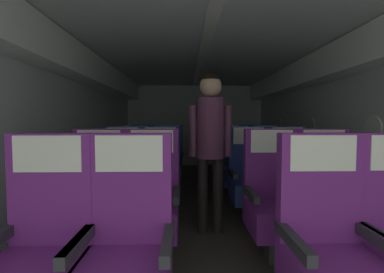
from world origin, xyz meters
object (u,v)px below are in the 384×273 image
(seat_c_right_aisle, at_px, (289,180))
(seat_e_right_window, at_px, (228,159))
(seat_d_right_window, at_px, (237,168))
(seat_a_left_window, at_px, (41,256))
(seat_a_right_window, at_px, (330,253))
(seat_c_right_window, at_px, (250,180))
(flight_attendant, at_px, (210,134))
(seat_e_left_aisle, at_px, (170,159))
(seat_d_left_aisle, at_px, (166,168))
(seat_e_right_aisle, at_px, (253,159))
(seat_a_left_aisle, at_px, (127,254))
(seat_b_right_window, at_px, (274,202))
(seat_d_left_window, at_px, (135,168))
(seat_b_left_window, at_px, (96,204))
(seat_c_left_aisle, at_px, (160,180))
(seat_b_right_aisle, at_px, (328,202))
(seat_d_right_aisle, at_px, (267,167))
(seat_b_left_aisle, at_px, (151,203))
(seat_c_left_window, at_px, (121,181))
(seat_e_left_window, at_px, (144,159))

(seat_c_right_aisle, bearing_deg, seat_e_right_window, 104.94)
(seat_d_right_window, bearing_deg, seat_a_left_window, -119.92)
(seat_a_right_window, bearing_deg, seat_c_right_window, 90.20)
(seat_a_left_window, height_order, seat_e_right_window, same)
(seat_e_right_window, bearing_deg, seat_c_right_window, -90.03)
(flight_attendant, bearing_deg, seat_e_left_aisle, 116.51)
(seat_a_right_window, bearing_deg, seat_d_left_aisle, 111.91)
(seat_e_right_aisle, xyz_separation_m, flight_attendant, (-0.98, -2.12, 0.56))
(seat_a_left_aisle, bearing_deg, seat_a_left_window, -179.45)
(seat_b_right_window, height_order, seat_d_left_window, same)
(seat_d_right_window, distance_m, seat_e_left_aisle, 1.39)
(seat_a_left_aisle, height_order, seat_e_right_window, same)
(seat_b_left_window, distance_m, seat_c_left_aisle, 1.00)
(seat_b_left_window, xyz_separation_m, seat_b_right_aisle, (1.97, 0.01, 0.00))
(seat_d_right_aisle, height_order, seat_d_right_window, same)
(seat_b_left_aisle, relative_size, seat_d_right_aisle, 1.00)
(seat_e_right_window, bearing_deg, seat_a_right_window, -89.91)
(seat_a_left_aisle, relative_size, seat_c_left_aisle, 1.00)
(seat_c_right_window, height_order, seat_e_right_aisle, same)
(seat_c_left_window, height_order, seat_e_right_window, same)
(seat_e_left_window, xyz_separation_m, flight_attendant, (1.02, -2.11, 0.56))
(seat_e_left_aisle, bearing_deg, seat_a_left_aisle, -90.23)
(seat_b_right_aisle, bearing_deg, seat_e_right_aisle, 89.77)
(seat_d_left_window, height_order, seat_e_right_aisle, same)
(seat_c_left_window, xyz_separation_m, seat_e_right_window, (1.51, 1.74, 0.00))
(seat_d_right_aisle, bearing_deg, seat_b_left_window, -137.89)
(seat_e_left_window, bearing_deg, seat_e_right_window, 0.26)
(seat_c_left_aisle, bearing_deg, seat_d_left_aisle, 90.08)
(seat_b_left_window, height_order, seat_c_right_window, same)
(seat_b_left_window, height_order, seat_c_right_aisle, same)
(seat_e_right_aisle, bearing_deg, seat_d_left_window, -156.64)
(seat_b_right_aisle, bearing_deg, seat_d_left_aisle, 130.90)
(seat_e_left_window, xyz_separation_m, seat_e_left_aisle, (0.47, 0.02, 0.00))
(seat_a_right_window, xyz_separation_m, seat_e_right_aisle, (0.47, 3.52, 0.00))
(seat_c_left_aisle, relative_size, seat_d_left_window, 1.00)
(seat_c_right_window, relative_size, seat_d_right_aisle, 1.00)
(seat_c_right_window, xyz_separation_m, seat_d_left_aisle, (-1.06, 0.88, 0.00))
(seat_c_left_aisle, height_order, seat_e_right_window, same)
(seat_b_right_aisle, relative_size, seat_d_right_aisle, 1.00)
(seat_a_left_aisle, height_order, seat_e_left_window, same)
(seat_e_right_aisle, distance_m, seat_e_right_window, 0.48)
(seat_a_right_window, height_order, seat_c_left_window, same)
(seat_c_left_window, bearing_deg, seat_a_right_window, -49.55)
(seat_a_left_window, distance_m, seat_e_left_window, 3.51)
(seat_a_left_aisle, relative_size, seat_d_left_aisle, 1.00)
(seat_b_right_window, relative_size, seat_d_right_window, 1.00)
(seat_a_left_aisle, height_order, seat_c_right_aisle, same)
(seat_c_right_aisle, height_order, seat_e_left_aisle, same)
(seat_e_left_aisle, distance_m, flight_attendant, 2.27)
(seat_e_left_window, distance_m, seat_e_right_aisle, 2.00)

